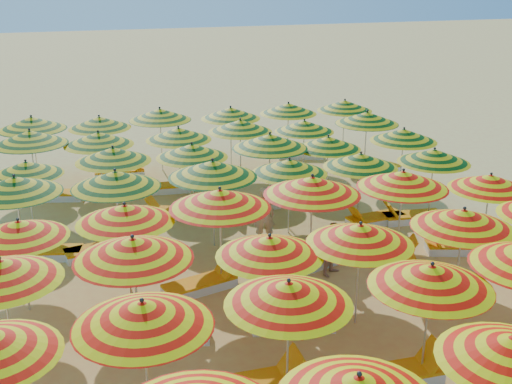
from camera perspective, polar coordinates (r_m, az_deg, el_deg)
ground at (r=16.49m, az=0.49°, el=-5.81°), size 120.00×120.00×0.00m
umbrella_3 at (r=9.98m, az=21.80°, el=-12.83°), size 2.56×2.56×2.25m
umbrella_7 at (r=10.10m, az=-10.04°, el=-10.65°), size 2.92×2.92×2.34m
umbrella_8 at (r=10.64m, az=2.91°, el=-8.99°), size 2.84×2.84×2.28m
umbrella_9 at (r=11.50m, az=15.31°, el=-7.25°), size 2.69×2.69×2.31m
umbrella_12 at (r=12.23m, az=-21.72°, el=-6.50°), size 2.41×2.41×2.27m
umbrella_13 at (r=12.15m, az=-10.87°, el=-4.99°), size 2.82×2.82×2.39m
umbrella_14 at (r=12.37m, az=1.21°, el=-4.85°), size 2.24×2.24×2.23m
umbrella_15 at (r=12.92m, az=9.25°, el=-3.73°), size 2.65×2.65×2.30m
umbrella_16 at (r=14.13m, az=17.96°, el=-2.29°), size 2.21×2.21×2.33m
umbrella_18 at (r=14.18m, az=-20.32°, el=-3.14°), size 2.18×2.18×2.16m
umbrella_19 at (r=14.12m, az=-11.57°, el=-1.91°), size 2.22×2.22×2.27m
umbrella_20 at (r=14.30m, az=-3.23°, el=-0.61°), size 2.46×2.46×2.44m
umbrella_21 at (r=15.12m, az=5.02°, el=0.56°), size 2.86×2.86×2.46m
umbrella_22 at (r=16.10m, az=12.92°, el=1.10°), size 2.41×2.41×2.39m
umbrella_23 at (r=17.07m, az=20.11°, el=0.82°), size 2.07×2.07×2.19m
umbrella_24 at (r=16.42m, az=-20.63°, el=0.56°), size 2.26×2.26×2.36m
umbrella_25 at (r=16.17m, az=-12.38°, el=1.10°), size 2.70×2.70×2.35m
umbrella_26 at (r=16.39m, az=-3.88°, el=2.05°), size 3.04×3.04×2.43m
umbrella_27 at (r=17.28m, az=2.99°, el=2.28°), size 2.43×2.43×2.20m
umbrella_28 at (r=17.99m, az=9.29°, el=2.78°), size 2.22×2.22×2.20m
umbrella_29 at (r=18.90m, az=15.55°, el=3.10°), size 2.10×2.10×2.19m
umbrella_30 at (r=18.48m, az=-19.74°, el=2.00°), size 2.28×2.28×2.10m
umbrella_31 at (r=18.55m, az=-12.59°, el=3.26°), size 2.61×2.61×2.27m
umbrella_32 at (r=18.70m, az=-5.72°, el=3.66°), size 2.14×2.14×2.23m
umbrella_33 at (r=19.04m, az=1.24°, el=4.54°), size 2.96×2.96×2.40m
umbrella_34 at (r=19.84m, az=6.44°, el=4.38°), size 2.11×2.11×2.15m
umbrella_35 at (r=20.81m, az=12.99°, el=4.94°), size 2.29×2.29×2.24m
umbrella_36 at (r=20.69m, az=-19.45°, el=4.60°), size 2.85×2.85×2.38m
umbrella_37 at (r=20.33m, az=-13.82°, el=4.63°), size 2.68×2.68×2.27m
umbrella_38 at (r=20.62m, az=-6.90°, el=5.16°), size 2.33×2.33×2.23m
umbrella_39 at (r=21.38m, az=-1.41°, el=5.90°), size 2.45×2.45×2.26m
umbrella_40 at (r=21.83m, az=4.32°, el=5.86°), size 2.13×2.13×2.14m
umbrella_41 at (r=22.54m, az=9.84°, el=6.51°), size 2.23×2.23×2.33m
umbrella_42 at (r=22.54m, az=-19.31°, el=5.80°), size 2.67×2.67×2.38m
umbrella_43 at (r=22.55m, az=-13.75°, el=6.03°), size 2.73×2.73×2.24m
umbrella_44 at (r=22.98m, az=-8.54°, el=6.84°), size 2.61×2.61×2.33m
umbrella_45 at (r=23.22m, az=-2.27°, el=7.03°), size 2.56×2.56×2.27m
umbrella_46 at (r=24.07m, az=2.89°, el=7.43°), size 2.31×2.31×2.25m
umbrella_47 at (r=24.85m, az=7.89°, el=7.63°), size 2.12×2.12×2.23m
lounger_7 at (r=12.21m, az=12.47°, el=-15.57°), size 1.74×0.62×0.69m
lounger_10 at (r=13.20m, az=-8.14°, el=-12.33°), size 1.81×0.93×0.69m
lounger_11 at (r=13.47m, az=3.07°, el=-11.41°), size 1.81×0.92×0.69m
lounger_12 at (r=14.91m, az=-4.87°, el=-8.16°), size 1.82×1.01×0.69m
lounger_13 at (r=16.29m, az=6.48°, el=-5.67°), size 1.83×1.08×0.69m
lounger_14 at (r=16.47m, az=11.11°, el=-5.65°), size 1.83×1.13×0.69m
lounger_15 at (r=17.49m, az=17.50°, el=-4.67°), size 1.83×1.06×0.69m
lounger_16 at (r=17.23m, az=-18.17°, el=-5.13°), size 1.82×0.96×0.69m
lounger_17 at (r=17.01m, az=-13.64°, el=-5.00°), size 1.81×0.92×0.69m
lounger_18 at (r=18.74m, az=10.46°, el=-2.39°), size 1.79×0.80×0.69m
lounger_19 at (r=19.13m, az=13.61°, el=-2.16°), size 1.78×0.74×0.69m
lounger_20 at (r=19.07m, az=-7.23°, el=-1.81°), size 1.83×1.06×0.69m
lounger_21 at (r=19.38m, az=-0.38°, el=-1.28°), size 1.82×1.02×0.69m
lounger_22 at (r=21.32m, az=-17.51°, el=-0.24°), size 1.82×1.00×0.69m
lounger_23 at (r=21.20m, az=-8.10°, el=0.39°), size 1.77×0.70×0.69m
lounger_24 at (r=23.10m, az=10.90°, el=1.86°), size 1.82×1.21×0.69m
lounger_25 at (r=23.02m, az=-11.89°, el=1.74°), size 1.77×0.71×0.69m
lounger_26 at (r=24.75m, az=3.87°, el=3.40°), size 1.83×1.05×0.69m
beachgoer_a at (r=16.98m, az=0.72°, el=-2.08°), size 0.65×0.50×1.60m
beachgoer_b at (r=15.50m, az=7.01°, el=-5.02°), size 0.81×0.77×1.32m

